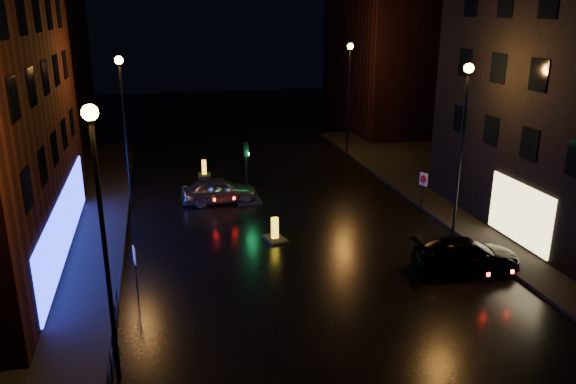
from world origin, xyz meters
name	(u,v)px	position (x,y,z in m)	size (l,w,h in m)	color
ground	(342,315)	(0.00, 0.00, 0.00)	(120.00, 120.00, 0.00)	black
pavement_right	(536,210)	(14.00, 8.00, 0.07)	(12.00, 44.00, 0.15)	black
building_far_left	(31,55)	(-16.00, 35.00, 7.00)	(8.00, 16.00, 14.00)	black
building_far_right	(387,63)	(15.00, 32.00, 6.00)	(8.00, 14.00, 12.00)	black
street_lamp_lnear	(100,207)	(-7.80, -2.00, 5.56)	(0.44, 0.44, 8.37)	black
street_lamp_lfar	(123,110)	(-7.80, 14.00, 5.56)	(0.44, 0.44, 8.37)	black
street_lamp_rnear	(463,125)	(7.80, 6.00, 5.56)	(0.44, 0.44, 8.37)	black
street_lamp_rfar	(349,83)	(7.80, 22.00, 5.56)	(0.44, 0.44, 8.37)	black
traffic_signal	(247,190)	(-1.20, 14.00, 0.50)	(1.40, 2.40, 3.45)	black
guard_railing	(112,341)	(-8.00, -1.00, 0.74)	(0.05, 6.04, 1.00)	black
silver_hatchback	(219,190)	(-2.88, 13.72, 0.73)	(1.73, 4.30, 1.46)	#A5A7AD
dark_sedan	(467,254)	(6.44, 2.47, 0.67)	(1.87, 4.60, 1.34)	black
bollard_near	(275,235)	(-0.92, 7.47, 0.25)	(1.15, 1.48, 1.15)	black
bollard_far	(204,172)	(-3.21, 19.40, 0.24)	(0.90, 1.29, 1.08)	black
road_sign_left	(135,259)	(-7.32, 3.34, 1.52)	(0.13, 0.49, 2.03)	black
road_sign_right	(423,183)	(7.90, 9.64, 1.64)	(0.25, 0.51, 2.19)	black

